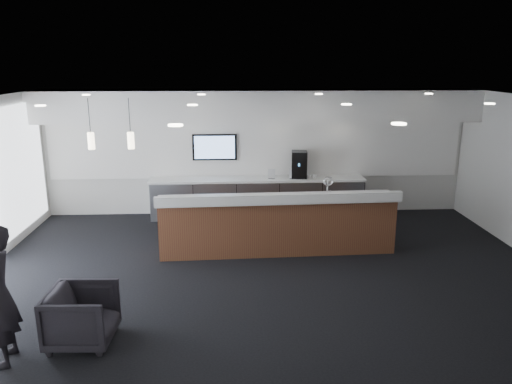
{
  "coord_description": "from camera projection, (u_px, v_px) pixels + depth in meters",
  "views": [
    {
      "loc": [
        -0.62,
        -7.81,
        3.63
      ],
      "look_at": [
        -0.15,
        1.3,
        1.23
      ],
      "focal_mm": 35.0,
      "sensor_mm": 36.0,
      "label": 1
    }
  ],
  "objects": [
    {
      "name": "ground",
      "position": [
        269.0,
        281.0,
        8.49
      ],
      "size": [
        10.0,
        10.0,
        0.0
      ],
      "primitive_type": "plane",
      "color": "black",
      "rests_on": "ground"
    },
    {
      "name": "ceiling",
      "position": [
        270.0,
        103.0,
        7.73
      ],
      "size": [
        10.0,
        8.0,
        0.02
      ],
      "primitive_type": "cube",
      "color": "black",
      "rests_on": "back_wall"
    },
    {
      "name": "back_wall",
      "position": [
        257.0,
        152.0,
        11.98
      ],
      "size": [
        10.0,
        0.02,
        3.0
      ],
      "primitive_type": "cube",
      "color": "silver",
      "rests_on": "ground"
    },
    {
      "name": "soffit_bulkhead",
      "position": [
        258.0,
        106.0,
        11.25
      ],
      "size": [
        10.0,
        0.9,
        0.7
      ],
      "primitive_type": "cube",
      "color": "white",
      "rests_on": "back_wall"
    },
    {
      "name": "alcove_panel",
      "position": [
        257.0,
        148.0,
        11.92
      ],
      "size": [
        9.8,
        0.06,
        1.4
      ],
      "primitive_type": "cube",
      "color": "white",
      "rests_on": "back_wall"
    },
    {
      "name": "back_credenza",
      "position": [
        257.0,
        197.0,
        11.89
      ],
      "size": [
        5.06,
        0.66,
        0.95
      ],
      "color": "gray",
      "rests_on": "ground"
    },
    {
      "name": "wall_tv",
      "position": [
        215.0,
        147.0,
        11.8
      ],
      "size": [
        1.05,
        0.08,
        0.62
      ],
      "color": "black",
      "rests_on": "back_wall"
    },
    {
      "name": "pendant_left",
      "position": [
        127.0,
        144.0,
        8.58
      ],
      "size": [
        0.12,
        0.12,
        0.3
      ],
      "primitive_type": "cylinder",
      "color": "#FFECC6",
      "rests_on": "ceiling"
    },
    {
      "name": "pendant_right",
      "position": [
        86.0,
        144.0,
        8.54
      ],
      "size": [
        0.12,
        0.12,
        0.3
      ],
      "primitive_type": "cylinder",
      "color": "#FFECC6",
      "rests_on": "ceiling"
    },
    {
      "name": "ceiling_can_lights",
      "position": [
        270.0,
        105.0,
        7.74
      ],
      "size": [
        7.0,
        5.0,
        0.02
      ],
      "primitive_type": null,
      "color": "white",
      "rests_on": "ceiling"
    },
    {
      "name": "service_counter",
      "position": [
        278.0,
        224.0,
        9.64
      ],
      "size": [
        4.61,
        0.95,
        1.49
      ],
      "rotation": [
        0.0,
        0.0,
        0.04
      ],
      "color": "brown",
      "rests_on": "ground"
    },
    {
      "name": "coffee_machine",
      "position": [
        299.0,
        164.0,
        11.76
      ],
      "size": [
        0.4,
        0.5,
        0.63
      ],
      "rotation": [
        0.0,
        0.0,
        -0.11
      ],
      "color": "black",
      "rests_on": "back_credenza"
    },
    {
      "name": "info_sign_left",
      "position": [
        272.0,
        174.0,
        11.67
      ],
      "size": [
        0.17,
        0.03,
        0.23
      ],
      "primitive_type": "cube",
      "rotation": [
        0.0,
        0.0,
        -0.08
      ],
      "color": "silver",
      "rests_on": "back_credenza"
    },
    {
      "name": "info_sign_right",
      "position": [
        293.0,
        173.0,
        11.66
      ],
      "size": [
        0.2,
        0.05,
        0.26
      ],
      "primitive_type": "cube",
      "rotation": [
        0.0,
        0.0,
        -0.18
      ],
      "color": "silver",
      "rests_on": "back_credenza"
    },
    {
      "name": "armchair",
      "position": [
        82.0,
        316.0,
        6.54
      ],
      "size": [
        0.88,
        0.86,
        0.77
      ],
      "primitive_type": "imported",
      "rotation": [
        0.0,
        0.0,
        1.53
      ],
      "color": "black",
      "rests_on": "ground"
    },
    {
      "name": "cup_0",
      "position": [
        315.0,
        176.0,
        11.72
      ],
      "size": [
        0.1,
        0.1,
        0.09
      ],
      "primitive_type": "imported",
      "color": "white",
      "rests_on": "back_credenza"
    },
    {
      "name": "cup_1",
      "position": [
        309.0,
        177.0,
        11.71
      ],
      "size": [
        0.14,
        0.14,
        0.09
      ],
      "primitive_type": "imported",
      "rotation": [
        0.0,
        0.0,
        0.65
      ],
      "color": "white",
      "rests_on": "back_credenza"
    },
    {
      "name": "cup_2",
      "position": [
        303.0,
        177.0,
        11.7
      ],
      "size": [
        0.12,
        0.12,
        0.09
      ],
      "primitive_type": "imported",
      "rotation": [
        0.0,
        0.0,
        1.29
      ],
      "color": "white",
      "rests_on": "back_credenza"
    },
    {
      "name": "cup_3",
      "position": [
        297.0,
        177.0,
        11.7
      ],
      "size": [
        0.13,
        0.13,
        0.09
      ],
      "primitive_type": "imported",
      "rotation": [
        0.0,
        0.0,
        1.94
      ],
      "color": "white",
      "rests_on": "back_credenza"
    }
  ]
}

